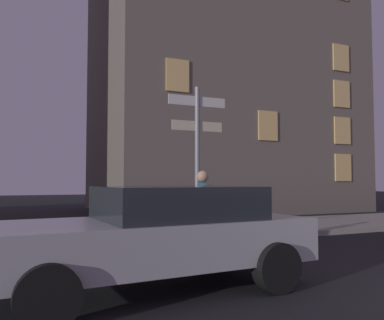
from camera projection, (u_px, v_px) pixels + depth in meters
The scene contains 5 objects.
sidewalk_kerb at pixel (202, 231), 10.82m from camera, with size 40.00×3.42×0.14m, color gray.
signpost at pixel (197, 146), 9.71m from camera, with size 1.51×0.12×3.57m.
car_far_oncoming at pixel (157, 234), 5.23m from camera, with size 4.37×2.11×1.34m.
cyclist at pixel (205, 217), 7.44m from camera, with size 1.82×0.37×1.61m.
building_right_block at pixel (220, 81), 20.12m from camera, with size 11.81×8.35×12.86m.
Camera 1 is at (-4.62, -2.56, 1.42)m, focal length 37.42 mm.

